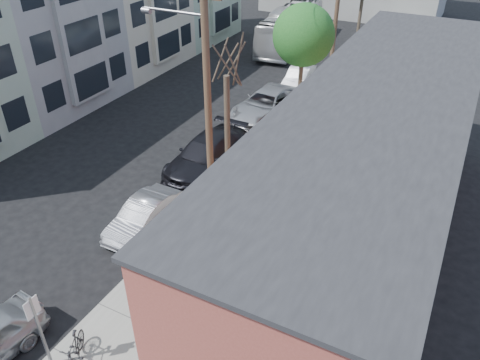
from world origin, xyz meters
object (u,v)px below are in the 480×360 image
at_px(car_2, 206,154).
at_px(car_3, 267,104).
at_px(car_4, 299,77).
at_px(tree_bare, 227,139).
at_px(patron_grey, 183,322).
at_px(parking_meter_near, 156,234).
at_px(parked_bike_a, 75,351).
at_px(sign_post, 38,326).
at_px(parking_meter_far, 259,135).
at_px(car_1, 143,215).
at_px(utility_pole_near, 206,89).
at_px(patio_chair_a, 216,326).
at_px(bus, 291,27).
at_px(patio_chair_b, 185,354).
at_px(cyclist, 208,225).
at_px(tree_leafy_mid, 304,36).

xyz_separation_m(car_2, car_3, (0.14, 6.88, -0.02)).
bearing_deg(car_4, tree_bare, -86.88).
bearing_deg(car_3, patron_grey, -69.57).
bearing_deg(car_2, parking_meter_near, -74.74).
height_order(tree_bare, patron_grey, tree_bare).
bearing_deg(parked_bike_a, sign_post, -176.49).
height_order(parking_meter_far, car_1, parking_meter_far).
bearing_deg(utility_pole_near, patio_chair_a, -58.25).
distance_m(parked_bike_a, car_1, 6.55).
relative_size(parking_meter_far, car_2, 0.22).
distance_m(sign_post, parked_bike_a, 1.40).
relative_size(patron_grey, bus, 0.14).
height_order(parking_meter_far, car_3, car_3).
xyz_separation_m(utility_pole_near, parked_bike_a, (0.60, -8.85, -4.75)).
bearing_deg(car_4, patio_chair_b, -82.19).
xyz_separation_m(parking_meter_near, parking_meter_far, (0.00, 8.96, 0.00)).
xyz_separation_m(tree_bare, bus, (-6.02, 22.14, -1.36)).
bearing_deg(utility_pole_near, car_1, -120.70).
height_order(car_1, car_2, car_2).
distance_m(utility_pole_near, bus, 24.01).
bearing_deg(parked_bike_a, car_2, 73.27).
relative_size(patio_chair_a, car_3, 0.16).
height_order(patron_grey, car_3, patron_grey).
distance_m(patron_grey, parked_bike_a, 3.21).
xyz_separation_m(parking_meter_near, car_1, (-1.45, 1.06, -0.34)).
distance_m(parking_meter_far, patron_grey, 12.34).
xyz_separation_m(cyclist, car_4, (-2.93, 17.14, -0.35)).
xyz_separation_m(tree_bare, parked_bike_a, (0.19, -9.73, -2.28)).
bearing_deg(tree_leafy_mid, parking_meter_near, -92.39).
distance_m(utility_pole_near, car_4, 15.54).
distance_m(tree_bare, car_2, 3.44).
distance_m(tree_bare, car_1, 4.69).
bearing_deg(patio_chair_b, tree_leafy_mid, 120.58).
relative_size(car_4, bus, 0.36).
relative_size(patio_chair_a, bus, 0.08).
bearing_deg(sign_post, patron_grey, 39.78).
distance_m(sign_post, car_3, 18.74).
xyz_separation_m(tree_leafy_mid, cyclist, (0.93, -11.84, -4.09)).
bearing_deg(patio_chair_b, utility_pole_near, 135.35).
bearing_deg(car_3, car_4, 94.58).
bearing_deg(sign_post, patio_chair_b, 27.22).
relative_size(utility_pole_near, tree_leafy_mid, 1.51).
relative_size(parking_meter_near, parking_meter_far, 1.00).
xyz_separation_m(tree_leafy_mid, parked_bike_a, (0.19, -18.26, -4.45)).
height_order(parking_meter_near, cyclist, cyclist).
distance_m(tree_leafy_mid, parked_bike_a, 18.79).
bearing_deg(tree_bare, patio_chair_a, -64.23).
bearing_deg(car_1, patio_chair_b, -43.50).
height_order(parking_meter_near, bus, bus).
height_order(tree_leafy_mid, cyclist, tree_leafy_mid).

